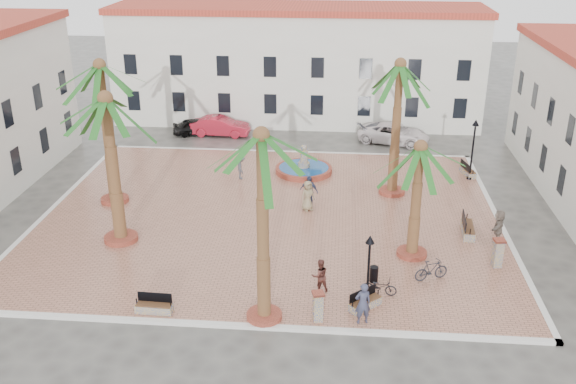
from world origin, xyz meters
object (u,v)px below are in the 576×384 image
object	(u,v)px
bench_s	(154,307)
bench_e	(467,229)
litter_bin	(374,274)
bicycle_a	(380,286)
bollard_e	(498,252)
fountain	(304,169)
cyclist_b	(320,276)
palm_ne	(399,79)
cyclist_a	(363,303)
pedestrian_north	(241,167)
bench_ne	(467,171)
pedestrian_fountain_a	(308,196)
palm_sw	(107,117)
bicycle_b	(431,270)
palm_nw	(101,81)
palm_s	(262,156)
car_red	(220,126)
car_silver	(387,131)
car_white	(394,134)
bench_se	(365,303)
lamppost_e	(474,139)
car_black	(197,127)
bollard_n	(264,143)
pedestrian_east	(499,226)
bollard_se	(318,306)
lamppost_s	(369,260)

from	to	relation	value
bench_s	bench_e	size ratio (longest dim) A/B	0.80
litter_bin	bicycle_a	size ratio (longest dim) A/B	0.50
bollard_e	litter_bin	size ratio (longest dim) A/B	1.91
fountain	litter_bin	xyz separation A→B (m)	(4.20, -13.84, 0.12)
bench_e	cyclist_b	xyz separation A→B (m)	(-7.73, -6.49, 0.51)
palm_ne	cyclist_a	world-z (taller)	palm_ne
bench_s	pedestrian_north	size ratio (longest dim) A/B	1.00
bench_ne	pedestrian_fountain_a	size ratio (longest dim) A/B	0.97
palm_sw	bicycle_b	world-z (taller)	palm_sw
palm_nw	palm_s	bearing A→B (deg)	-47.46
palm_nw	palm_s	xyz separation A→B (m)	(10.52, -11.46, -0.03)
cyclist_b	car_red	distance (m)	24.50
bicycle_b	pedestrian_north	size ratio (longest dim) A/B	1.06
palm_s	litter_bin	xyz separation A→B (m)	(4.77, 3.43, -6.96)
bicycle_b	car_silver	size ratio (longest dim) A/B	0.38
bench_s	car_white	xyz separation A→B (m)	(11.86, 24.48, 0.36)
bench_s	pedestrian_fountain_a	bearing A→B (deg)	64.09
bicycle_a	palm_sw	bearing A→B (deg)	81.94
cyclist_a	bicycle_b	bearing A→B (deg)	-147.70
bench_se	cyclist_a	world-z (taller)	cyclist_a
bicycle_b	palm_s	bearing A→B (deg)	94.23
bicycle_a	car_silver	distance (m)	23.09
palm_nw	lamppost_e	size ratio (longest dim) A/B	2.14
palm_s	car_black	bearing A→B (deg)	108.60
palm_sw	palm_ne	bearing A→B (deg)	27.60
bollard_n	bicycle_a	bearing A→B (deg)	-67.73
bench_e	litter_bin	xyz separation A→B (m)	(-5.23, -5.41, 0.09)
palm_nw	bench_s	xyz separation A→B (m)	(5.70, -11.45, -7.14)
bicycle_a	pedestrian_fountain_a	bearing A→B (deg)	32.33
litter_bin	car_black	size ratio (longest dim) A/B	0.20
lamppost_e	bollard_e	world-z (taller)	lamppost_e
cyclist_a	bench_e	bearing A→B (deg)	-140.31
palm_s	lamppost_e	size ratio (longest dim) A/B	2.11
pedestrian_fountain_a	lamppost_e	bearing A→B (deg)	-9.54
bicycle_b	pedestrian_east	xyz separation A→B (m)	(3.94, 4.24, 0.40)
bollard_n	palm_ne	bearing A→B (deg)	-36.68
bollard_n	car_white	world-z (taller)	bollard_n
bollard_se	pedestrian_north	xyz separation A→B (m)	(-5.75, 15.76, 0.10)
palm_ne	car_black	xyz separation A→B (m)	(-14.77, 11.05, -6.69)
litter_bin	bench_ne	bearing A→B (deg)	64.86
bollard_n	cyclist_b	bearing A→B (deg)	-75.28
lamppost_s	lamppost_e	world-z (taller)	lamppost_e
bench_e	cyclist_b	bearing A→B (deg)	134.35
pedestrian_fountain_a	car_red	xyz separation A→B (m)	(-7.79, 13.97, -0.30)
bench_ne	cyclist_a	world-z (taller)	cyclist_a
palm_sw	car_black	size ratio (longest dim) A/B	2.13
fountain	bicycle_a	size ratio (longest dim) A/B	2.44
palm_ne	car_red	size ratio (longest dim) A/B	1.82
bollard_e	palm_nw	bearing A→B (deg)	164.12
cyclist_a	car_silver	size ratio (longest dim) A/B	0.42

